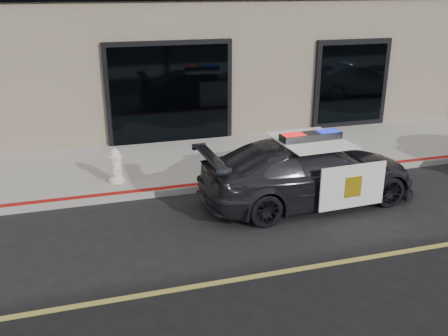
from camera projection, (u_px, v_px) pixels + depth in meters
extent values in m
plane|color=black|center=(316.00, 266.00, 8.00)|extent=(120.00, 120.00, 0.00)
cube|color=gray|center=(224.00, 159.00, 12.69)|extent=(60.00, 3.50, 0.15)
imported|color=black|center=(309.00, 171.00, 10.19)|extent=(2.26, 4.70, 1.31)
cube|color=white|center=(353.00, 186.00, 9.50)|extent=(1.40, 0.10, 0.88)
cube|color=white|center=(306.00, 156.00, 11.16)|extent=(1.40, 0.10, 0.88)
cube|color=white|center=(311.00, 140.00, 9.95)|extent=(1.39, 1.64, 0.02)
cube|color=gold|center=(353.00, 187.00, 9.47)|extent=(0.35, 0.03, 0.42)
cube|color=black|center=(311.00, 137.00, 9.93)|extent=(1.27, 0.39, 0.15)
cube|color=red|center=(293.00, 138.00, 9.80)|extent=(0.45, 0.30, 0.14)
cube|color=#0C19CC|center=(328.00, 134.00, 10.04)|extent=(0.45, 0.30, 0.14)
cylinder|color=white|center=(117.00, 180.00, 11.01)|extent=(0.35, 0.35, 0.08)
cylinder|color=white|center=(116.00, 168.00, 10.91)|extent=(0.25, 0.25, 0.48)
cylinder|color=white|center=(115.00, 157.00, 10.82)|extent=(0.30, 0.30, 0.06)
sphere|color=white|center=(115.00, 154.00, 10.80)|extent=(0.22, 0.22, 0.22)
cylinder|color=white|center=(114.00, 150.00, 10.77)|extent=(0.07, 0.07, 0.07)
cylinder|color=white|center=(115.00, 163.00, 11.04)|extent=(0.13, 0.12, 0.13)
cylinder|color=white|center=(116.00, 168.00, 10.74)|extent=(0.13, 0.12, 0.13)
cylinder|color=white|center=(117.00, 171.00, 10.74)|extent=(0.16, 0.14, 0.16)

